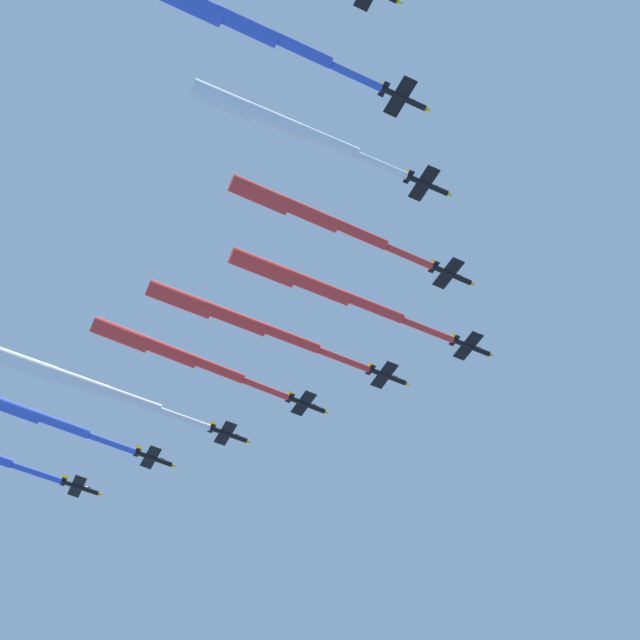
{
  "coord_description": "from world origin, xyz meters",
  "views": [
    {
      "loc": [
        87.0,
        48.0,
        8.97
      ],
      "look_at": [
        0.0,
        0.0,
        176.63
      ],
      "focal_mm": 53.5,
      "sensor_mm": 36.0,
      "label": 1
    }
  ],
  "objects_px": {
    "jet_port_mid": "(170,352)",
    "jet_starboard_outer": "(248,28)",
    "jet_starboard_inner": "(311,215)",
    "jet_lead": "(318,287)",
    "jet_trail_port": "(13,409)",
    "jet_starboard_mid": "(278,122)",
    "jet_port_inner": "(235,319)",
    "jet_port_outer": "(79,382)"
  },
  "relations": [
    {
      "from": "jet_port_mid",
      "to": "jet_starboard_outer",
      "type": "distance_m",
      "value": 70.33
    },
    {
      "from": "jet_starboard_outer",
      "to": "jet_starboard_inner",
      "type": "bearing_deg",
      "value": -167.77
    },
    {
      "from": "jet_lead",
      "to": "jet_starboard_outer",
      "type": "distance_m",
      "value": 53.44
    },
    {
      "from": "jet_starboard_inner",
      "to": "jet_port_mid",
      "type": "distance_m",
      "value": 43.91
    },
    {
      "from": "jet_port_mid",
      "to": "jet_trail_port",
      "type": "distance_m",
      "value": 38.25
    },
    {
      "from": "jet_starboard_mid",
      "to": "jet_trail_port",
      "type": "relative_size",
      "value": 0.94
    },
    {
      "from": "jet_trail_port",
      "to": "jet_lead",
      "type": "bearing_deg",
      "value": 94.56
    },
    {
      "from": "jet_starboard_inner",
      "to": "jet_starboard_outer",
      "type": "relative_size",
      "value": 1.02
    },
    {
      "from": "jet_starboard_mid",
      "to": "jet_starboard_outer",
      "type": "distance_m",
      "value": 18.79
    },
    {
      "from": "jet_port_inner",
      "to": "jet_starboard_outer",
      "type": "bearing_deg",
      "value": 33.91
    },
    {
      "from": "jet_starboard_outer",
      "to": "jet_trail_port",
      "type": "relative_size",
      "value": 0.93
    },
    {
      "from": "jet_starboard_inner",
      "to": "jet_trail_port",
      "type": "height_order",
      "value": "jet_trail_port"
    },
    {
      "from": "jet_port_outer",
      "to": "jet_port_mid",
      "type": "bearing_deg",
      "value": 99.56
    },
    {
      "from": "jet_port_inner",
      "to": "jet_trail_port",
      "type": "xyz_separation_m",
      "value": [
        3.98,
        -54.2,
        -0.06
      ]
    },
    {
      "from": "jet_starboard_inner",
      "to": "jet_port_outer",
      "type": "distance_m",
      "value": 63.26
    },
    {
      "from": "jet_port_mid",
      "to": "jet_trail_port",
      "type": "bearing_deg",
      "value": -83.39
    },
    {
      "from": "jet_starboard_outer",
      "to": "jet_trail_port",
      "type": "height_order",
      "value": "jet_trail_port"
    },
    {
      "from": "jet_starboard_mid",
      "to": "jet_port_outer",
      "type": "bearing_deg",
      "value": -113.54
    },
    {
      "from": "jet_starboard_inner",
      "to": "jet_port_mid",
      "type": "bearing_deg",
      "value": -108.35
    },
    {
      "from": "jet_starboard_mid",
      "to": "jet_trail_port",
      "type": "xyz_separation_m",
      "value": [
        -27.65,
        -82.79,
        -1.1
      ]
    },
    {
      "from": "jet_port_inner",
      "to": "jet_trail_port",
      "type": "relative_size",
      "value": 1.05
    },
    {
      "from": "jet_port_inner",
      "to": "jet_starboard_inner",
      "type": "relative_size",
      "value": 1.11
    },
    {
      "from": "jet_starboard_mid",
      "to": "jet_starboard_outer",
      "type": "height_order",
      "value": "jet_starboard_mid"
    },
    {
      "from": "jet_starboard_mid",
      "to": "jet_lead",
      "type": "bearing_deg",
      "value": -163.36
    },
    {
      "from": "jet_port_inner",
      "to": "jet_lead",
      "type": "bearing_deg",
      "value": 95.62
    },
    {
      "from": "jet_starboard_inner",
      "to": "jet_port_outer",
      "type": "height_order",
      "value": "jet_port_outer"
    },
    {
      "from": "jet_port_mid",
      "to": "jet_starboard_mid",
      "type": "distance_m",
      "value": 55.08
    },
    {
      "from": "jet_port_inner",
      "to": "jet_port_outer",
      "type": "distance_m",
      "value": 37.09
    },
    {
      "from": "jet_lead",
      "to": "jet_port_inner",
      "type": "xyz_separation_m",
      "value": [
        1.83,
        -18.59,
        0.13
      ]
    },
    {
      "from": "jet_port_inner",
      "to": "jet_trail_port",
      "type": "height_order",
      "value": "jet_port_inner"
    },
    {
      "from": "jet_port_mid",
      "to": "jet_starboard_outer",
      "type": "relative_size",
      "value": 1.06
    },
    {
      "from": "jet_starboard_inner",
      "to": "jet_trail_port",
      "type": "bearing_deg",
      "value": -96.74
    },
    {
      "from": "jet_starboard_outer",
      "to": "jet_port_mid",
      "type": "bearing_deg",
      "value": -135.26
    },
    {
      "from": "jet_port_inner",
      "to": "jet_starboard_mid",
      "type": "height_order",
      "value": "jet_starboard_mid"
    },
    {
      "from": "jet_lead",
      "to": "jet_starboard_outer",
      "type": "bearing_deg",
      "value": 15.97
    },
    {
      "from": "jet_port_inner",
      "to": "jet_port_outer",
      "type": "relative_size",
      "value": 1.02
    },
    {
      "from": "jet_lead",
      "to": "jet_starboard_outer",
      "type": "xyz_separation_m",
      "value": [
        51.33,
        14.69,
        -2.24
      ]
    },
    {
      "from": "jet_port_mid",
      "to": "jet_port_outer",
      "type": "distance_m",
      "value": 21.07
    },
    {
      "from": "jet_port_outer",
      "to": "jet_trail_port",
      "type": "distance_m",
      "value": 17.29
    },
    {
      "from": "jet_lead",
      "to": "jet_trail_port",
      "type": "distance_m",
      "value": 73.02
    },
    {
      "from": "jet_lead",
      "to": "jet_port_outer",
      "type": "xyz_separation_m",
      "value": [
        4.9,
        -55.54,
        -0.77
      ]
    },
    {
      "from": "jet_port_mid",
      "to": "jet_trail_port",
      "type": "xyz_separation_m",
      "value": [
        4.4,
        -38.0,
        -0.08
      ]
    }
  ]
}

